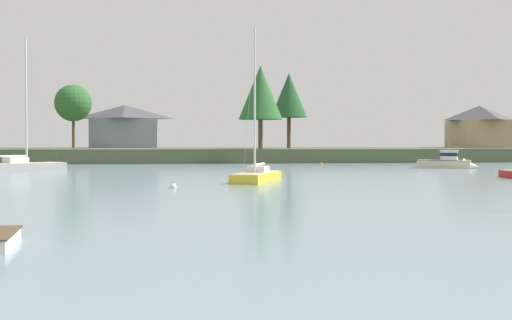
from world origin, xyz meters
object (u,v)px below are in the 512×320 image
(mooring_buoy_orange, at_px, (321,164))
(sailboat_grey, at_px, (20,169))
(cruiser_cream, at_px, (450,164))
(mooring_buoy_white, at_px, (173,187))
(sailboat_yellow, at_px, (257,178))

(mooring_buoy_orange, bearing_deg, sailboat_grey, -153.64)
(sailboat_grey, xyz_separation_m, cruiser_cream, (46.90, 3.20, 0.15))
(mooring_buoy_white, bearing_deg, sailboat_grey, 121.09)
(sailboat_grey, height_order, mooring_buoy_white, sailboat_grey)
(sailboat_yellow, distance_m, mooring_buoy_white, 9.01)
(sailboat_yellow, relative_size, mooring_buoy_white, 24.33)
(cruiser_cream, height_order, sailboat_yellow, sailboat_yellow)
(sailboat_yellow, bearing_deg, cruiser_cream, 41.01)
(mooring_buoy_orange, bearing_deg, cruiser_cream, -50.05)
(mooring_buoy_white, bearing_deg, sailboat_yellow, 45.35)
(sailboat_grey, relative_size, sailboat_yellow, 1.17)
(sailboat_yellow, distance_m, mooring_buoy_orange, 38.63)
(sailboat_grey, distance_m, cruiser_cream, 47.01)
(sailboat_yellow, height_order, mooring_buoy_orange, sailboat_yellow)
(sailboat_yellow, bearing_deg, mooring_buoy_orange, 69.58)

